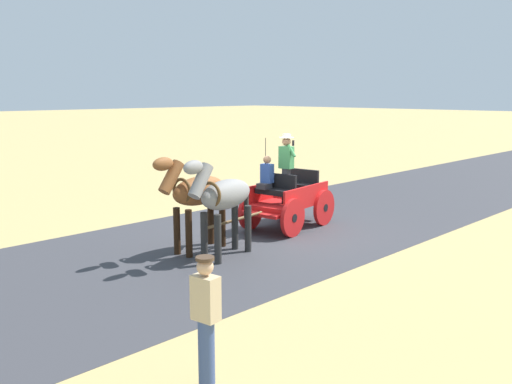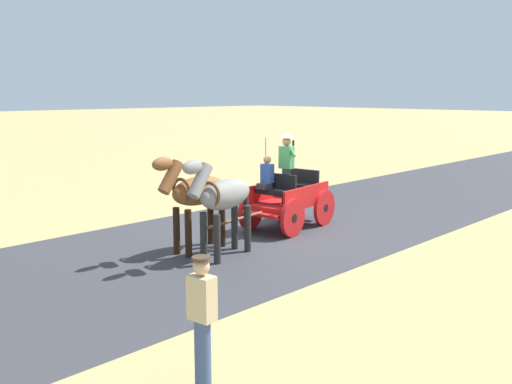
% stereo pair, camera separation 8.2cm
% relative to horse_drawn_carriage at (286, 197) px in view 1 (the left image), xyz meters
% --- Properties ---
extents(ground_plane, '(200.00, 200.00, 0.00)m').
position_rel_horse_drawn_carriage_xyz_m(ground_plane, '(0.01, 0.38, -0.82)').
color(ground_plane, tan).
extents(road_surface, '(6.59, 160.00, 0.01)m').
position_rel_horse_drawn_carriage_xyz_m(road_surface, '(0.01, 0.38, -0.81)').
color(road_surface, '#38383D').
rests_on(road_surface, ground).
extents(horse_drawn_carriage, '(1.74, 4.51, 2.50)m').
position_rel_horse_drawn_carriage_xyz_m(horse_drawn_carriage, '(0.00, 0.00, 0.00)').
color(horse_drawn_carriage, red).
rests_on(horse_drawn_carriage, ground).
extents(horse_near_side, '(0.84, 2.15, 2.21)m').
position_rel_horse_drawn_carriage_xyz_m(horse_near_side, '(-0.81, 2.94, 0.51)').
color(horse_near_side, gray).
rests_on(horse_near_side, ground).
extents(horse_off_side, '(0.74, 2.14, 2.21)m').
position_rel_horse_drawn_carriage_xyz_m(horse_off_side, '(-0.04, 3.05, 0.51)').
color(horse_off_side, brown).
rests_on(horse_off_side, ground).
extents(pedestrian_walking, '(0.34, 0.24, 1.65)m').
position_rel_horse_drawn_carriage_xyz_m(pedestrian_walking, '(-4.69, 6.72, 0.07)').
color(pedestrian_walking, '#384C7F').
rests_on(pedestrian_walking, ground).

